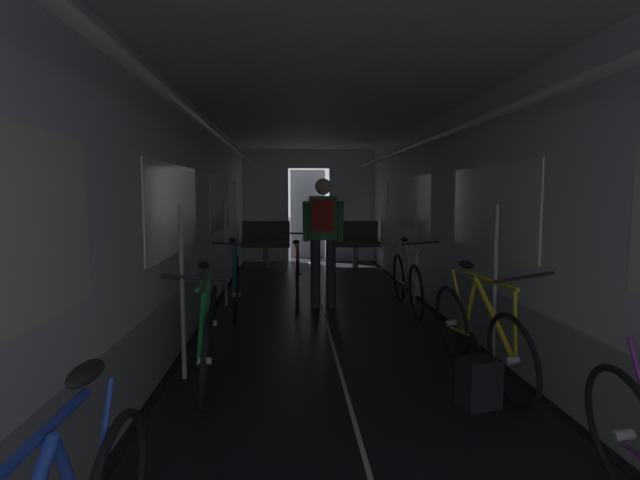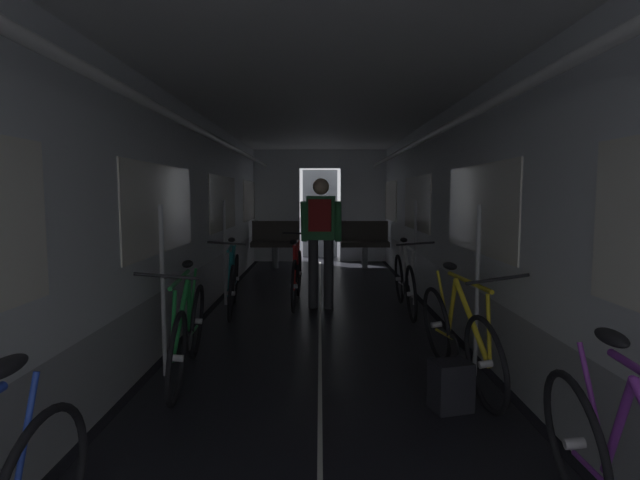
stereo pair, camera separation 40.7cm
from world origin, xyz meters
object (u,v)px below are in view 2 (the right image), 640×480
object	(u,v)px
bicycle_red_in_aisle	(297,276)
bicycle_green	(188,331)
bench_seat_far_left	(275,240)
bicycle_white	(405,282)
bicycle_teal	(233,281)
backpack_on_floor	(451,386)
bicycle_yellow	(458,335)
bench_seat_far_right	(364,240)
person_cyclist_aisle	(321,231)

from	to	relation	value
bicycle_red_in_aisle	bicycle_green	bearing A→B (deg)	-105.51
bench_seat_far_left	bicycle_white	xyz separation A→B (m)	(1.97, -3.77, -0.18)
bench_seat_far_left	bicycle_green	world-z (taller)	bench_seat_far_left
bicycle_teal	backpack_on_floor	size ratio (longest dim) A/B	4.97
bicycle_yellow	bicycle_red_in_aisle	xyz separation A→B (m)	(-1.40, 2.82, 0.00)
bicycle_teal	bicycle_white	bearing A→B (deg)	-0.77
bench_seat_far_right	backpack_on_floor	size ratio (longest dim) A/B	2.89
bicycle_teal	bicycle_yellow	size ratio (longest dim) A/B	1.00
bicycle_white	bench_seat_far_right	bearing A→B (deg)	92.62
bicycle_teal	bicycle_white	world-z (taller)	same
bicycle_green	bicycle_red_in_aisle	bearing A→B (deg)	74.49
bench_seat_far_right	bicycle_teal	size ratio (longest dim) A/B	0.58
bench_seat_far_left	backpack_on_floor	size ratio (longest dim) A/B	2.89
bicycle_green	bench_seat_far_left	bearing A→B (deg)	88.43
bicycle_green	person_cyclist_aisle	xyz separation A→B (m)	(1.08, 2.44, 0.63)
bench_seat_far_left	person_cyclist_aisle	bearing A→B (deg)	-75.69
bench_seat_far_right	bicycle_yellow	world-z (taller)	same
bicycle_yellow	backpack_on_floor	xyz separation A→B (m)	(-0.18, -0.49, -0.21)
person_cyclist_aisle	backpack_on_floor	world-z (taller)	person_cyclist_aisle
bench_seat_far_left	bicycle_green	distance (m)	6.02
bench_seat_far_right	bicycle_red_in_aisle	xyz separation A→B (m)	(-1.22, -3.31, -0.18)
bicycle_green	bicycle_yellow	xyz separation A→B (m)	(2.15, -0.12, -0.00)
bicycle_green	bicycle_yellow	distance (m)	2.15
person_cyclist_aisle	bench_seat_far_left	bearing A→B (deg)	104.31
person_cyclist_aisle	backpack_on_floor	size ratio (longest dim) A/B	4.96
bicycle_teal	bicycle_yellow	world-z (taller)	bicycle_yellow
bench_seat_far_right	bicycle_white	size ratio (longest dim) A/B	0.58
bench_seat_far_right	bicycle_red_in_aisle	bearing A→B (deg)	-110.15
bicycle_green	bicycle_yellow	world-z (taller)	bicycle_yellow
bench_seat_far_right	bicycle_white	world-z (taller)	bench_seat_far_right
bicycle_teal	bench_seat_far_left	bearing A→B (deg)	87.02
person_cyclist_aisle	bench_seat_far_right	bearing A→B (deg)	76.08
backpack_on_floor	bicycle_red_in_aisle	bearing A→B (deg)	110.19
bench_seat_far_left	bicycle_teal	size ratio (longest dim) A/B	0.58
bench_seat_far_right	bicycle_red_in_aisle	world-z (taller)	bench_seat_far_right
bicycle_yellow	bicycle_red_in_aisle	world-z (taller)	bicycle_yellow
bicycle_green	bicycle_teal	xyz separation A→B (m)	(-0.03, 2.27, 0.00)
bicycle_red_in_aisle	bench_seat_far_left	bearing A→B (deg)	100.02
bench_seat_far_left	backpack_on_floor	distance (m)	6.87
bicycle_teal	bicycle_white	distance (m)	2.17
bicycle_teal	person_cyclist_aisle	bearing A→B (deg)	8.43
bicycle_yellow	bicycle_white	distance (m)	2.36
backpack_on_floor	bicycle_teal	bearing A→B (deg)	124.76
backpack_on_floor	person_cyclist_aisle	bearing A→B (deg)	106.30
bench_seat_far_right	backpack_on_floor	world-z (taller)	bench_seat_far_right
bench_seat_far_right	bicycle_teal	bearing A→B (deg)	-118.05
bench_seat_far_left	backpack_on_floor	bearing A→B (deg)	-74.77
bicycle_white	person_cyclist_aisle	distance (m)	1.25
bicycle_green	bicycle_white	size ratio (longest dim) A/B	1.00
bicycle_green	bicycle_white	distance (m)	3.10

